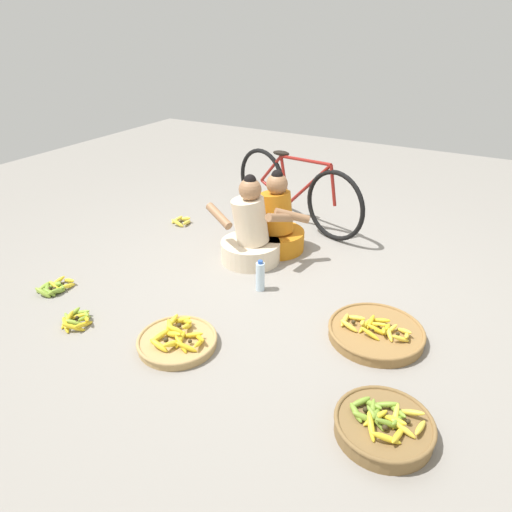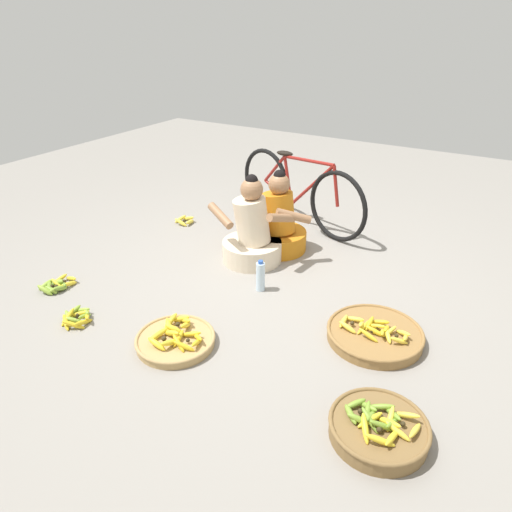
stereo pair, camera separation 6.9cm
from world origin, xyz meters
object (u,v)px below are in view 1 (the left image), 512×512
Objects in this scene: vendor_woman_behind at (276,225)px; loose_bananas_back_center at (77,320)px; banana_basket_front_right at (177,340)px; vendor_woman_front at (250,234)px; banana_basket_mid_right at (376,332)px; loose_bananas_near_bicycle at (182,221)px; loose_bananas_back_right at (55,287)px; banana_basket_front_center at (384,426)px; water_bottle at (260,276)px; bicycle_leaning at (295,191)px.

loose_bananas_back_center is (-0.68, -1.74, -0.21)m from vendor_woman_behind.
vendor_woman_front is at bearing 98.04° from banana_basket_front_right.
banana_basket_mid_right reaches higher than loose_bananas_near_bicycle.
loose_bananas_back_right is (-2.37, -0.64, -0.02)m from banana_basket_mid_right.
banana_basket_front_center is at bearing -40.62° from vendor_woman_front.
loose_bananas_back_center is 1.33× the size of loose_bananas_near_bicycle.
loose_bananas_near_bicycle is at bearing 87.90° from loose_bananas_back_right.
banana_basket_mid_right reaches higher than loose_bananas_back_right.
vendor_woman_behind is 2.91× the size of water_bottle.
water_bottle is at bearing 142.87° from banana_basket_front_center.
loose_bananas_back_center is at bearing -169.02° from banana_basket_front_right.
bicycle_leaning reaches higher than banana_basket_front_center.
vendor_woman_behind is 3.83× the size of loose_bananas_near_bicycle.
bicycle_leaning is at bearing 131.05° from banana_basket_mid_right.
bicycle_leaning is (-0.01, 0.94, 0.11)m from vendor_woman_front.
loose_bananas_back_center is at bearing -103.76° from bicycle_leaning.
banana_basket_front_right is 1.27m from loose_bananas_back_right.
vendor_woman_front is 1.63m from loose_bananas_back_right.
banana_basket_front_right is 1.81× the size of loose_bananas_back_right.
loose_bananas_near_bicycle is at bearing 126.62° from banana_basket_front_right.
vendor_woman_behind is 0.75m from water_bottle.
banana_basket_front_center is at bearing -48.29° from vendor_woman_behind.
loose_bananas_back_center is (-0.58, -2.36, -0.33)m from bicycle_leaning.
loose_bananas_back_center is (-0.77, -0.15, -0.01)m from banana_basket_front_right.
loose_bananas_back_right is (-1.17, -1.52, -0.21)m from vendor_woman_behind.
banana_basket_mid_right is 2.19× the size of loose_bananas_back_right.
loose_bananas_near_bicycle is at bearing 150.97° from water_bottle.
vendor_woman_behind is 2.89× the size of loose_bananas_back_center.
banana_basket_front_center is (0.27, -0.78, 0.01)m from banana_basket_mid_right.
banana_basket_front_right reaches higher than loose_bananas_back_center.
banana_basket_front_right is (0.09, -1.59, -0.20)m from vendor_woman_behind.
vendor_woman_front is 0.94m from bicycle_leaning.
banana_basket_front_center is at bearing -55.37° from bicycle_leaning.
loose_bananas_back_center is 0.89× the size of loose_bananas_back_right.
loose_bananas_back_right is at bearing -92.10° from loose_bananas_near_bicycle.
banana_basket_front_right is 2.03× the size of water_bottle.
water_bottle is (0.14, 0.88, 0.08)m from banana_basket_front_right.
vendor_woman_front is at bearing -89.21° from bicycle_leaning.
vendor_woman_behind is 1.93m from loose_bananas_back_right.
banana_basket_front_center reaches higher than banana_basket_front_right.
banana_basket_front_center is at bearing -33.11° from loose_bananas_near_bicycle.
banana_basket_mid_right is at bearing -35.93° from vendor_woman_behind.
water_bottle is (-1.24, 0.94, 0.06)m from banana_basket_front_center.
banana_basket_front_right is (0.19, -2.21, -0.32)m from bicycle_leaning.
vendor_woman_behind is 1.43× the size of banana_basket_front_right.
water_bottle is (-0.97, 0.16, 0.08)m from banana_basket_mid_right.
bicycle_leaning is 2.24m from banana_basket_front_right.
banana_basket_front_center is at bearing -37.13° from water_bottle.
water_bottle reaches higher than loose_bananas_near_bicycle.
banana_basket_front_right is at bearing 177.39° from banana_basket_front_center.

